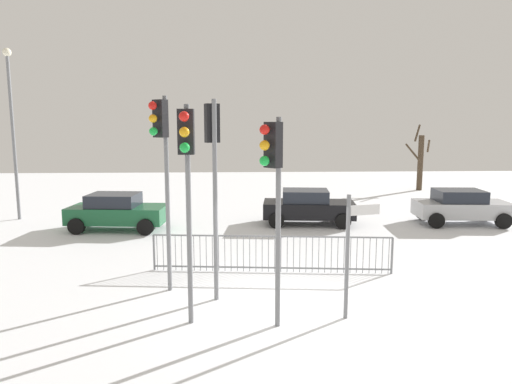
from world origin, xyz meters
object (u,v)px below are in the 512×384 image
object	(u,v)px
traffic_light_foreground_right	(162,151)
direction_sign_post	(350,249)
traffic_light_mid_right	(187,166)
bare_tree_left	(420,161)
traffic_light_rear_right	(213,155)
street_lamp	(12,118)
car_black_mid	(308,206)
car_silver_trailing	(461,206)
traffic_light_foreground_left	(274,176)
car_green_far	(117,211)

from	to	relation	value
traffic_light_foreground_right	direction_sign_post	xyz separation A→B (m)	(4.25, -1.78, -2.03)
traffic_light_mid_right	direction_sign_post	distance (m)	3.91
traffic_light_foreground_right	bare_tree_left	xyz separation A→B (m)	(13.55, 17.55, -1.69)
traffic_light_rear_right	direction_sign_post	bearing A→B (deg)	-44.72
direction_sign_post	street_lamp	bearing A→B (deg)	122.88
traffic_light_foreground_right	street_lamp	xyz separation A→B (m)	(-7.91, 9.34, 0.90)
traffic_light_rear_right	street_lamp	bearing A→B (deg)	112.33
car_black_mid	street_lamp	xyz separation A→B (m)	(-12.74, 1.57, 3.72)
traffic_light_mid_right	car_silver_trailing	xyz separation A→B (m)	(10.52, 9.53, -2.62)
car_black_mid	street_lamp	world-z (taller)	street_lamp
traffic_light_foreground_left	bare_tree_left	bearing A→B (deg)	-72.33
traffic_light_mid_right	car_black_mid	world-z (taller)	traffic_light_mid_right
traffic_light_foreground_right	car_silver_trailing	distance (m)	13.88
car_green_far	traffic_light_mid_right	bearing A→B (deg)	-61.86
traffic_light_foreground_right	car_black_mid	size ratio (longest dim) A/B	1.24
traffic_light_rear_right	car_black_mid	bearing A→B (deg)	45.72
bare_tree_left	car_black_mid	bearing A→B (deg)	-131.71
traffic_light_foreground_right	direction_sign_post	world-z (taller)	traffic_light_foreground_right
car_green_far	street_lamp	bearing A→B (deg)	160.36
traffic_light_foreground_left	car_silver_trailing	world-z (taller)	traffic_light_foreground_left
car_silver_trailing	car_green_far	bearing A→B (deg)	-173.82
traffic_light_mid_right	direction_sign_post	bearing A→B (deg)	-174.77
car_black_mid	car_silver_trailing	distance (m)	6.51
traffic_light_mid_right	bare_tree_left	distance (m)	23.41
traffic_light_foreground_left	car_silver_trailing	distance (m)	13.33
traffic_light_rear_right	traffic_light_mid_right	world-z (taller)	traffic_light_rear_right
traffic_light_foreground_right	bare_tree_left	world-z (taller)	traffic_light_foreground_right
car_green_far	car_black_mid	bearing A→B (deg)	10.79
traffic_light_mid_right	car_black_mid	xyz separation A→B (m)	(4.02, 9.79, -2.62)
traffic_light_rear_right	car_black_mid	xyz separation A→B (m)	(3.57, 8.22, -2.74)
traffic_light_foreground_left	traffic_light_rear_right	bearing A→B (deg)	-6.98
traffic_light_foreground_left	street_lamp	size ratio (longest dim) A/B	0.59
direction_sign_post	traffic_light_rear_right	bearing A→B (deg)	141.37
traffic_light_foreground_left	street_lamp	distance (m)	15.64
street_lamp	bare_tree_left	xyz separation A→B (m)	(21.46, 8.22, -2.59)
direction_sign_post	traffic_light_foreground_right	bearing A→B (deg)	142.56
street_lamp	car_black_mid	bearing A→B (deg)	-7.03
direction_sign_post	car_black_mid	world-z (taller)	direction_sign_post
direction_sign_post	car_black_mid	bearing A→B (deg)	71.85
traffic_light_foreground_right	bare_tree_left	distance (m)	22.24
car_silver_trailing	bare_tree_left	world-z (taller)	bare_tree_left
car_green_far	street_lamp	distance (m)	6.59
car_green_far	traffic_light_rear_right	bearing A→B (deg)	-55.06
traffic_light_foreground_right	traffic_light_mid_right	size ratio (longest dim) A/B	1.06
direction_sign_post	street_lamp	distance (m)	16.74
traffic_light_foreground_left	car_green_far	distance (m)	11.05
street_lamp	traffic_light_foreground_right	bearing A→B (deg)	-49.72
traffic_light_rear_right	direction_sign_post	world-z (taller)	traffic_light_rear_right
traffic_light_foreground_left	traffic_light_mid_right	size ratio (longest dim) A/B	0.95
traffic_light_foreground_left	car_green_far	world-z (taller)	traffic_light_foreground_left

